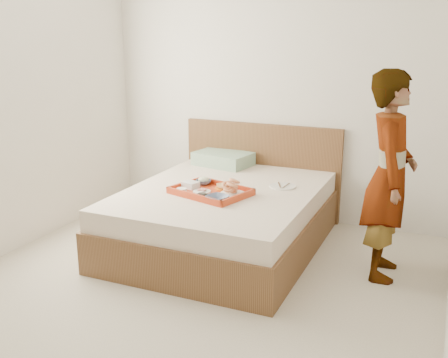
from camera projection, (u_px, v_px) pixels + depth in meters
ground at (181, 298)px, 3.77m from camera, size 3.50×4.00×0.01m
wall_back at (274, 89)px, 5.19m from camera, size 3.50×0.01×2.60m
bed at (223, 218)px, 4.63m from camera, size 1.65×2.00×0.53m
headboard at (261, 169)px, 5.42m from camera, size 1.65×0.06×0.95m
pillow at (223, 159)px, 5.36m from camera, size 0.61×0.47×0.13m
tray at (211, 191)px, 4.40m from camera, size 0.71×0.60×0.06m
prawn_plate at (233, 194)px, 4.34m from camera, size 0.26×0.26×0.01m
navy_bowl_big at (218, 198)px, 4.17m from camera, size 0.21×0.21×0.04m
sauce_dish at (202, 196)px, 4.25m from camera, size 0.11×0.11×0.03m
meat_plate at (202, 191)px, 4.40m from camera, size 0.19×0.19×0.01m
bread_plate at (223, 188)px, 4.49m from camera, size 0.18×0.18×0.01m
salad_bowl at (204, 182)px, 4.62m from camera, size 0.17×0.17×0.04m
plastic_tub at (191, 185)px, 4.52m from camera, size 0.15×0.14×0.06m
cheese_round at (182, 190)px, 4.41m from camera, size 0.11×0.11×0.03m
dinner_plate at (283, 186)px, 4.61m from camera, size 0.26×0.26×0.01m
person at (389, 176)px, 3.94m from camera, size 0.43×0.61×1.59m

